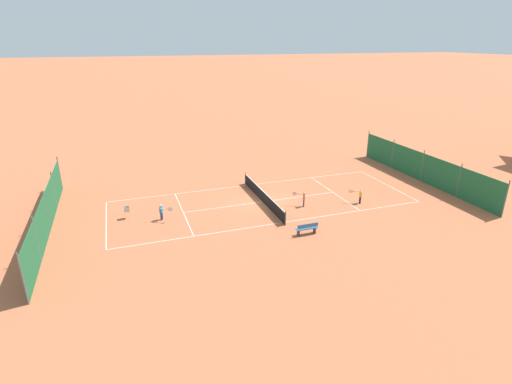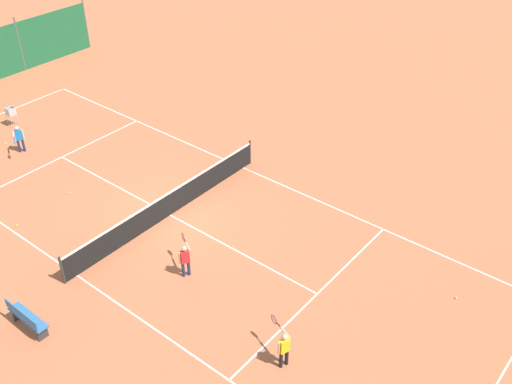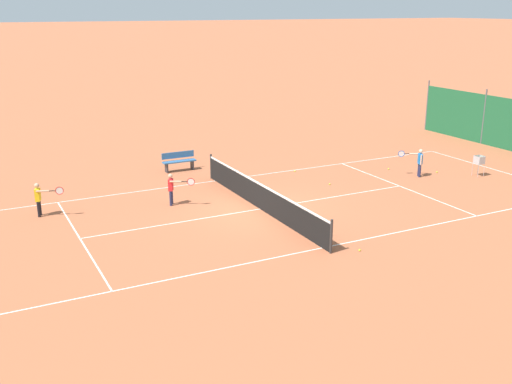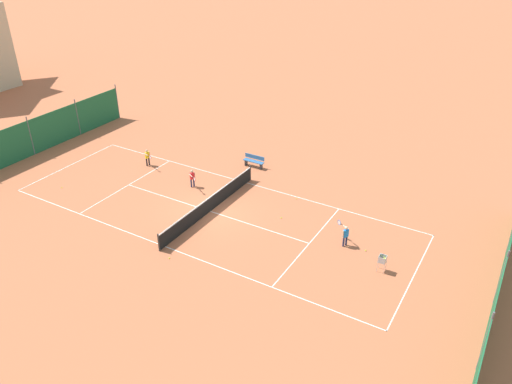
# 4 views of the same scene
# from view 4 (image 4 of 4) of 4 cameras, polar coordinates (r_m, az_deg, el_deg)

# --- Properties ---
(ground_plane) EXTENTS (600.00, 600.00, 0.00)m
(ground_plane) POSITION_cam_4_polar(r_m,az_deg,el_deg) (29.38, -5.25, -2.21)
(ground_plane) COLOR #B7603D
(court_line_markings) EXTENTS (8.25, 23.85, 0.01)m
(court_line_markings) POSITION_cam_4_polar(r_m,az_deg,el_deg) (29.38, -5.25, -2.21)
(court_line_markings) COLOR white
(court_line_markings) RESTS_ON ground
(tennis_net) EXTENTS (9.18, 0.08, 1.06)m
(tennis_net) POSITION_cam_4_polar(r_m,az_deg,el_deg) (29.12, -5.29, -1.38)
(tennis_net) COLOR #2D2D2D
(tennis_net) RESTS_ON ground
(windscreen_fence_far) EXTENTS (17.28, 0.08, 2.90)m
(windscreen_fence_far) POSITION_cam_4_polar(r_m,az_deg,el_deg) (39.11, -24.33, 5.67)
(windscreen_fence_far) COLOR #1E6038
(windscreen_fence_far) RESTS_ON ground
(windscreen_fence_near) EXTENTS (17.28, 0.08, 2.90)m
(windscreen_fence_near) POSITION_cam_4_polar(r_m,az_deg,el_deg) (24.50, 26.14, -9.05)
(windscreen_fence_near) COLOR #1E6038
(windscreen_fence_near) RESTS_ON ground
(player_near_service) EXTENTS (0.68, 0.93, 1.20)m
(player_near_service) POSITION_cam_4_polar(r_m,az_deg,el_deg) (35.04, -12.30, 3.98)
(player_near_service) COLOR black
(player_near_service) RESTS_ON ground
(player_far_baseline) EXTENTS (0.79, 0.86, 1.21)m
(player_far_baseline) POSITION_cam_4_polar(r_m,az_deg,el_deg) (26.42, 10.15, -4.75)
(player_far_baseline) COLOR #23284C
(player_far_baseline) RESTS_ON ground
(player_far_service) EXTENTS (0.78, 0.85, 1.19)m
(player_far_service) POSITION_cam_4_polar(r_m,az_deg,el_deg) (31.75, -7.28, 1.67)
(player_far_service) COLOR #23284C
(player_far_service) RESTS_ON ground
(tennis_ball_near_corner) EXTENTS (0.07, 0.07, 0.07)m
(tennis_ball_near_corner) POSITION_cam_4_polar(r_m,az_deg,el_deg) (28.06, 10.41, -4.20)
(tennis_ball_near_corner) COLOR #CCE033
(tennis_ball_near_corner) RESTS_ON ground
(tennis_ball_service_box) EXTENTS (0.07, 0.07, 0.07)m
(tennis_ball_service_box) POSITION_cam_4_polar(r_m,az_deg,el_deg) (30.56, 4.63, -0.76)
(tennis_ball_service_box) COLOR #CCE033
(tennis_ball_service_box) RESTS_ON ground
(tennis_ball_far_corner) EXTENTS (0.07, 0.07, 0.07)m
(tennis_ball_far_corner) POSITION_cam_4_polar(r_m,az_deg,el_deg) (34.02, -21.32, 0.48)
(tennis_ball_far_corner) COLOR #CCE033
(tennis_ball_far_corner) RESTS_ON ground
(tennis_ball_mid_court) EXTENTS (0.07, 0.07, 0.07)m
(tennis_ball_mid_court) POSITION_cam_4_polar(r_m,az_deg,el_deg) (25.82, -9.88, -7.46)
(tennis_ball_mid_court) COLOR #CCE033
(tennis_ball_mid_court) RESTS_ON ground
(tennis_ball_alley_right) EXTENTS (0.07, 0.07, 0.07)m
(tennis_ball_alley_right) POSITION_cam_4_polar(r_m,az_deg,el_deg) (28.63, 2.91, -2.97)
(tennis_ball_alley_right) COLOR #CCE033
(tennis_ball_alley_right) RESTS_ON ground
(tennis_ball_by_net_right) EXTENTS (0.07, 0.07, 0.07)m
(tennis_ball_by_net_right) POSITION_cam_4_polar(r_m,az_deg,el_deg) (26.58, 12.43, -6.55)
(tennis_ball_by_net_right) COLOR #CCE033
(tennis_ball_by_net_right) RESTS_ON ground
(ball_hopper) EXTENTS (0.36, 0.36, 0.89)m
(ball_hopper) POSITION_cam_4_polar(r_m,az_deg,el_deg) (25.04, 14.27, -7.53)
(ball_hopper) COLOR #B7B7BC
(ball_hopper) RESTS_ON ground
(courtside_bench) EXTENTS (0.36, 1.50, 0.84)m
(courtside_bench) POSITION_cam_4_polar(r_m,az_deg,el_deg) (34.19, -0.24, 3.58)
(courtside_bench) COLOR #336699
(courtside_bench) RESTS_ON ground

